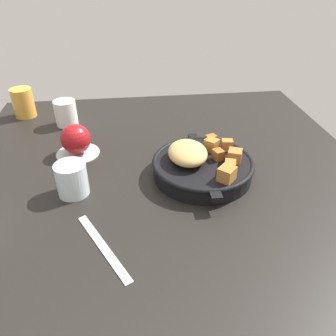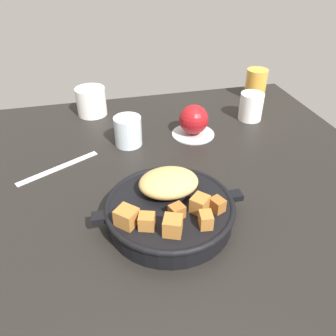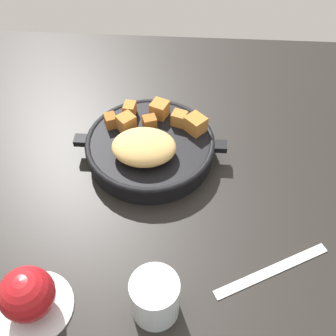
{
  "view_description": "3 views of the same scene",
  "coord_description": "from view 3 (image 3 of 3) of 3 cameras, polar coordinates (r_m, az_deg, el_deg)",
  "views": [
    {
      "loc": [
        -65.78,
        7.71,
        46.73
      ],
      "look_at": [
        -1.13,
        -0.19,
        4.43
      ],
      "focal_mm": 36.02,
      "sensor_mm": 36.0,
      "label": 1
    },
    {
      "loc": [
        -10.46,
        -55.77,
        45.93
      ],
      "look_at": [
        3.24,
        0.36,
        5.71
      ],
      "focal_mm": 36.48,
      "sensor_mm": 36.0,
      "label": 2
    },
    {
      "loc": [
        -5.52,
        46.62,
        60.43
      ],
      "look_at": [
        -2.47,
        -2.95,
        3.59
      ],
      "focal_mm": 45.1,
      "sensor_mm": 36.0,
      "label": 3
    }
  ],
  "objects": [
    {
      "name": "cast_iron_skillet",
      "position": [
        0.8,
        -2.48,
        3.0
      ],
      "size": [
        28.89,
        24.55,
        8.43
      ],
      "color": "black",
      "rests_on": "ground_plane"
    },
    {
      "name": "ground_plane",
      "position": [
        0.77,
        -1.96,
        -3.89
      ],
      "size": [
        112.07,
        103.61,
        2.4
      ],
      "primitive_type": "cube",
      "color": "black"
    },
    {
      "name": "water_glass_short",
      "position": [
        0.62,
        -1.77,
        -17.09
      ],
      "size": [
        7.02,
        7.02,
        7.63
      ],
      "primitive_type": "cylinder",
      "color": "silver",
      "rests_on": "ground_plane"
    },
    {
      "name": "red_apple",
      "position": [
        0.64,
        -18.53,
        -15.85
      ],
      "size": [
        7.91,
        7.91,
        7.91
      ],
      "primitive_type": "sphere",
      "color": "maroon",
      "rests_on": "saucer_plate"
    },
    {
      "name": "butter_knife",
      "position": [
        0.7,
        13.89,
        -13.28
      ],
      "size": [
        18.69,
        10.88,
        0.36
      ],
      "primitive_type": "cube",
      "rotation": [
        0.0,
        0.0,
        0.49
      ],
      "color": "silver",
      "rests_on": "ground_plane"
    },
    {
      "name": "saucer_plate",
      "position": [
        0.68,
        -17.63,
        -17.41
      ],
      "size": [
        11.64,
        11.64,
        0.6
      ],
      "primitive_type": "cylinder",
      "color": "#B7BABF",
      "rests_on": "ground_plane"
    }
  ]
}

